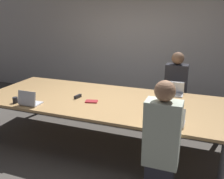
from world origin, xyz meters
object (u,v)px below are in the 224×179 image
at_px(person_far_right, 175,91).
at_px(laptop_near_right, 171,119).
at_px(cup_far_right, 159,91).
at_px(cup_near_right, 148,116).
at_px(stapler, 78,97).
at_px(laptop_far_right, 174,91).
at_px(laptop_near_left, 29,101).
at_px(person_near_right, 161,143).
at_px(cup_near_left, 15,100).

distance_m(person_far_right, laptop_near_right, 1.65).
relative_size(cup_far_right, cup_near_right, 0.92).
bearing_deg(stapler, laptop_far_right, 38.85).
relative_size(laptop_near_left, laptop_near_right, 0.88).
bearing_deg(cup_far_right, laptop_near_right, -72.74).
relative_size(laptop_near_right, cup_near_right, 3.71).
bearing_deg(stapler, cup_near_right, -7.29).
xyz_separation_m(cup_far_right, cup_near_right, (0.08, -1.15, 0.00)).
relative_size(person_far_right, cup_far_right, 16.73).
bearing_deg(laptop_near_left, person_near_right, 170.60).
distance_m(laptop_near_left, cup_near_left, 0.26).
distance_m(laptop_near_left, stapler, 0.77).
height_order(person_far_right, cup_near_right, person_far_right).
distance_m(laptop_near_right, person_near_right, 0.43).
xyz_separation_m(laptop_far_right, laptop_near_left, (-2.01, -1.30, 0.00)).
xyz_separation_m(person_far_right, cup_near_right, (-0.16, -1.60, 0.11)).
relative_size(cup_far_right, person_near_right, 0.06).
relative_size(laptop_near_right, person_near_right, 0.24).
height_order(cup_far_right, laptop_near_left, laptop_near_left).
xyz_separation_m(laptop_far_right, cup_far_right, (-0.26, -0.04, -0.02)).
height_order(laptop_far_right, cup_far_right, laptop_far_right).
xyz_separation_m(person_far_right, stapler, (-1.45, -1.15, 0.09)).
bearing_deg(person_near_right, laptop_far_right, -87.37).
relative_size(laptop_far_right, stapler, 1.98).
xyz_separation_m(laptop_near_left, cup_near_right, (1.83, 0.10, -0.02)).
xyz_separation_m(laptop_far_right, person_far_right, (-0.03, 0.40, -0.13)).
distance_m(cup_far_right, laptop_near_left, 2.16).
relative_size(person_far_right, cup_near_right, 15.39).
distance_m(person_near_right, stapler, 1.79).
xyz_separation_m(cup_near_left, laptop_near_right, (2.39, 0.06, 0.02)).
bearing_deg(person_near_right, cup_near_left, -8.29).
bearing_deg(laptop_near_right, laptop_far_right, -84.86).
distance_m(person_far_right, stapler, 1.85).
height_order(cup_far_right, person_near_right, person_near_right).
bearing_deg(cup_near_left, cup_near_right, 2.93).
relative_size(laptop_near_left, stapler, 1.98).
bearing_deg(laptop_far_right, laptop_near_right, -84.86).
height_order(person_far_right, cup_near_left, person_far_right).
relative_size(person_far_right, cup_near_left, 15.65).
bearing_deg(laptop_near_left, person_far_right, -139.42).
bearing_deg(cup_far_right, cup_near_right, -86.26).
distance_m(person_near_right, cup_near_right, 0.53).
distance_m(cup_far_right, person_near_right, 1.64).
relative_size(person_near_right, stapler, 9.35).
xyz_separation_m(laptop_far_right, cup_near_left, (-2.28, -1.30, -0.02)).
bearing_deg(laptop_near_left, cup_far_right, -144.34).
bearing_deg(cup_far_right, stapler, -149.72).
xyz_separation_m(laptop_far_right, person_near_right, (0.08, -1.65, -0.13)).
height_order(cup_near_left, stapler, cup_near_left).
xyz_separation_m(laptop_near_right, stapler, (-1.58, 0.49, -0.05)).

